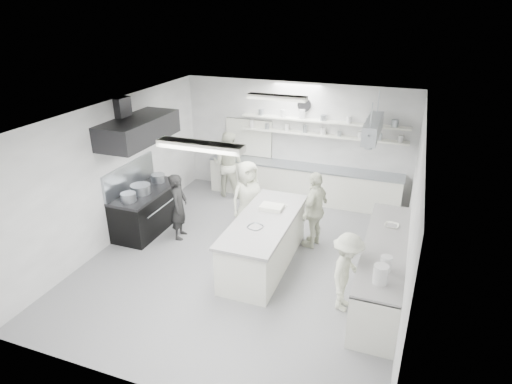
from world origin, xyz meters
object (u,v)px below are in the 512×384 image
(cook_stove, at_px, (179,206))
(cook_back, at_px, (228,164))
(right_counter, at_px, (383,269))
(stove, at_px, (147,211))
(prep_island, at_px, (264,243))
(back_counter, at_px, (302,183))

(cook_stove, relative_size, cook_back, 0.85)
(right_counter, bearing_deg, stove, 173.48)
(right_counter, bearing_deg, cook_stove, 173.22)
(stove, distance_m, cook_stove, 0.93)
(prep_island, relative_size, cook_stove, 1.74)
(cook_stove, bearing_deg, right_counter, -108.76)
(back_counter, relative_size, right_counter, 1.52)
(right_counter, distance_m, prep_island, 2.28)
(cook_back, bearing_deg, stove, 67.23)
(stove, relative_size, back_counter, 0.36)
(stove, height_order, back_counter, back_counter)
(back_counter, relative_size, cook_stove, 3.36)
(prep_island, bearing_deg, back_counter, 91.38)
(prep_island, bearing_deg, stove, 171.08)
(back_counter, distance_m, cook_back, 2.02)
(stove, relative_size, cook_stove, 1.21)
(back_counter, xyz_separation_m, cook_stove, (-2.02, -2.88, 0.28))
(cook_stove, distance_m, cook_back, 2.48)
(stove, relative_size, prep_island, 0.70)
(cook_back, bearing_deg, prep_island, 124.26)
(right_counter, relative_size, prep_island, 1.28)
(cook_stove, bearing_deg, cook_back, -14.05)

